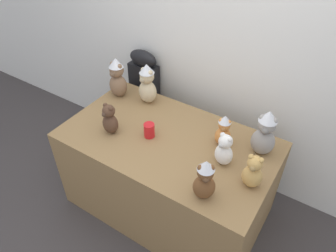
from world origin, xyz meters
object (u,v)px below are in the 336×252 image
at_px(display_table, 168,174).
at_px(teddy_bear_honey, 253,172).
at_px(teddy_bear_mocha, 117,78).
at_px(teddy_bear_ash, 265,133).
at_px(teddy_bear_chestnut, 205,180).
at_px(teddy_bear_sand, 147,84).
at_px(party_cup_red, 149,130).
at_px(instrument_case, 145,100).
at_px(teddy_bear_cocoa, 110,120).
at_px(teddy_bear_ginger, 224,131).
at_px(teddy_bear_snow, 224,150).

xyz_separation_m(display_table, teddy_bear_honey, (0.67, -0.09, 0.50)).
bearing_deg(teddy_bear_mocha, teddy_bear_ash, 1.77).
distance_m(teddy_bear_chestnut, teddy_bear_sand, 1.07).
bearing_deg(party_cup_red, teddy_bear_sand, 126.90).
relative_size(instrument_case, teddy_bear_honey, 4.29).
bearing_deg(teddy_bear_cocoa, display_table, 31.57).
bearing_deg(teddy_bear_mocha, teddy_bear_ginger, -2.21).
distance_m(instrument_case, teddy_bear_mocha, 0.53).
bearing_deg(teddy_bear_sand, teddy_bear_chestnut, -27.36).
xyz_separation_m(instrument_case, teddy_bear_chestnut, (1.10, -0.90, 0.38)).
distance_m(teddy_bear_cocoa, teddy_bear_ginger, 0.82).
bearing_deg(party_cup_red, teddy_bear_ginger, 23.53).
relative_size(teddy_bear_mocha, teddy_bear_sand, 1.01).
bearing_deg(teddy_bear_snow, teddy_bear_cocoa, -154.37).
distance_m(display_table, teddy_bear_ash, 0.87).
bearing_deg(party_cup_red, teddy_bear_snow, 4.32).
bearing_deg(teddy_bear_sand, teddy_bear_ash, 4.44).
distance_m(teddy_bear_honey, teddy_bear_ash, 0.33).
distance_m(teddy_bear_honey, teddy_bear_snow, 0.24).
bearing_deg(teddy_bear_ash, party_cup_red, -168.85).
bearing_deg(teddy_bear_cocoa, teddy_bear_snow, 19.91).
bearing_deg(teddy_bear_honey, teddy_bear_chestnut, -134.93).
height_order(teddy_bear_sand, party_cup_red, teddy_bear_sand).
xyz_separation_m(teddy_bear_ash, teddy_bear_mocha, (-1.28, 0.02, -0.00)).
bearing_deg(teddy_bear_ash, teddy_bear_cocoa, -168.11).
bearing_deg(teddy_bear_snow, teddy_bear_honey, -4.80).
height_order(teddy_bear_snow, party_cup_red, teddy_bear_snow).
relative_size(teddy_bear_cocoa, teddy_bear_mocha, 0.70).
distance_m(teddy_bear_cocoa, teddy_bear_snow, 0.86).
bearing_deg(display_table, teddy_bear_ginger, 24.58).
relative_size(display_table, party_cup_red, 14.25).
xyz_separation_m(teddy_bear_honey, teddy_bear_sand, (-1.07, 0.40, 0.06)).
height_order(teddy_bear_honey, teddy_bear_ginger, teddy_bear_ginger).
bearing_deg(teddy_bear_ginger, teddy_bear_snow, -79.48).
height_order(teddy_bear_honey, teddy_bear_ash, teddy_bear_ash).
bearing_deg(teddy_bear_snow, display_table, -165.81).
height_order(instrument_case, teddy_bear_snow, instrument_case).
height_order(instrument_case, teddy_bear_sand, teddy_bear_sand).
relative_size(teddy_bear_ash, party_cup_red, 3.24).
xyz_separation_m(teddy_bear_ginger, teddy_bear_sand, (-0.75, 0.15, 0.05)).
bearing_deg(teddy_bear_honey, teddy_bear_cocoa, -179.45).
height_order(teddy_bear_ash, teddy_bear_mocha, teddy_bear_ash).
bearing_deg(teddy_bear_ginger, teddy_bear_cocoa, -172.88).
bearing_deg(teddy_bear_honey, teddy_bear_snow, 156.71).
height_order(teddy_bear_chestnut, teddy_bear_mocha, teddy_bear_mocha).
xyz_separation_m(display_table, teddy_bear_sand, (-0.40, 0.31, 0.56)).
relative_size(teddy_bear_ginger, teddy_bear_mocha, 0.71).
distance_m(instrument_case, teddy_bear_cocoa, 0.86).
bearing_deg(teddy_bear_sand, teddy_bear_honey, -11.49).
bearing_deg(teddy_bear_chestnut, instrument_case, 108.43).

